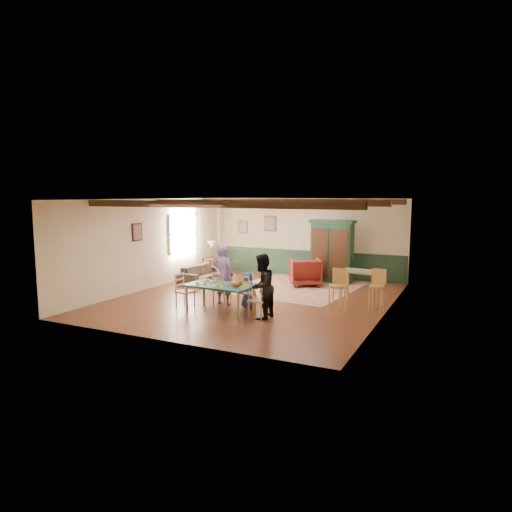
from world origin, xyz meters
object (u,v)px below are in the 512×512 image
at_px(person_child, 248,290).
at_px(armchair, 305,272).
at_px(dining_chair_far_left, 222,289).
at_px(cat, 236,284).
at_px(person_man, 223,275).
at_px(table_lamp, 212,249).
at_px(counter_table, 361,288).
at_px(armoire, 332,251).
at_px(bar_stool_left, 337,291).
at_px(dining_table, 220,299).
at_px(person_woman, 262,287).
at_px(dining_chair_far_right, 247,292).
at_px(bar_stool_right, 377,291).
at_px(dining_chair_end_left, 185,291).
at_px(dining_chair_end_right, 258,300).
at_px(sofa, 203,274).
at_px(end_table, 212,266).

bearing_deg(person_child, armchair, -92.89).
height_order(dining_chair_far_left, cat, dining_chair_far_left).
relative_size(person_man, armchair, 1.65).
distance_m(table_lamp, counter_table, 6.20).
distance_m(armoire, bar_stool_left, 4.02).
relative_size(person_man, counter_table, 1.45).
relative_size(dining_table, armoire, 0.80).
bearing_deg(dining_chair_far_left, dining_table, 119.05).
xyz_separation_m(person_woman, person_child, (-0.73, 0.76, -0.29)).
distance_m(dining_chair_far_right, bar_stool_right, 3.17).
bearing_deg(person_man, cat, 136.55).
height_order(dining_chair_far_right, dining_chair_end_left, same).
relative_size(person_child, armoire, 0.45).
bearing_deg(dining_chair_end_right, person_woman, 90.00).
xyz_separation_m(dining_chair_end_right, sofa, (-3.54, 3.22, -0.16)).
bearing_deg(dining_chair_far_right, armoire, -99.26).
height_order(dining_table, dining_chair_far_right, dining_chair_far_right).
bearing_deg(end_table, counter_table, -20.59).
bearing_deg(dining_chair_end_right, dining_chair_far_left, -114.92).
relative_size(armoire, table_lamp, 3.51).
bearing_deg(dining_chair_end_right, dining_table, -90.00).
xyz_separation_m(dining_chair_end_left, person_man, (0.71, 0.69, 0.35)).
bearing_deg(dining_table, table_lamp, 123.40).
xyz_separation_m(dining_chair_end_left, armchair, (1.77, 3.98, 0.00)).
height_order(dining_chair_end_left, person_man, person_man).
bearing_deg(dining_chair_end_left, armchair, -21.16).
distance_m(table_lamp, bar_stool_right, 6.84).
xyz_separation_m(person_woman, armoire, (0.18, 4.98, 0.27)).
bearing_deg(counter_table, dining_chair_end_left, -151.16).
distance_m(dining_chair_end_right, armoire, 5.02).
bearing_deg(armchair, bar_stool_left, 94.57).
bearing_deg(dining_chair_far_right, end_table, -46.00).
bearing_deg(dining_chair_far_right, bar_stool_right, -157.60).
xyz_separation_m(dining_chair_far_left, armoire, (1.64, 4.26, 0.58)).
height_order(person_woman, table_lamp, person_woman).
bearing_deg(bar_stool_left, cat, -145.34).
bearing_deg(sofa, table_lamp, 19.95).
bearing_deg(end_table, dining_chair_end_left, -66.84).
bearing_deg(counter_table, table_lamp, 159.41).
distance_m(armoire, armchair, 1.22).
xyz_separation_m(dining_chair_far_left, bar_stool_right, (3.70, 1.03, 0.09)).
relative_size(person_child, armchair, 0.96).
bearing_deg(armchair, table_lamp, -33.44).
bearing_deg(armchair, dining_table, 52.03).
xyz_separation_m(dining_table, dining_chair_far_right, (0.39, 0.63, 0.09)).
distance_m(dining_chair_far_right, person_man, 0.81).
relative_size(cat, table_lamp, 0.57).
relative_size(dining_chair_far_right, dining_chair_end_right, 1.00).
distance_m(dining_table, dining_chair_end_left, 1.04).
xyz_separation_m(sofa, end_table, (-0.39, 1.22, 0.04)).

